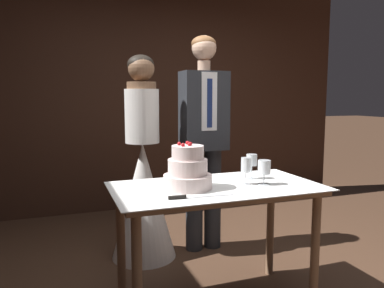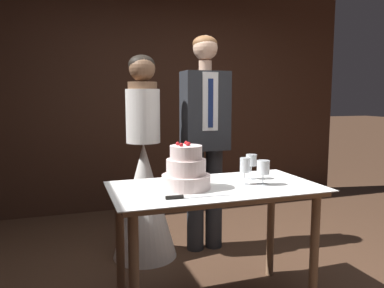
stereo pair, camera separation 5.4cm
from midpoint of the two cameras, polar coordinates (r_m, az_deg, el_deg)
wall_back at (r=4.66m, az=-5.97°, el=7.77°), size 5.05×0.12×2.82m
cake_table at (r=2.41m, az=3.05°, el=-8.88°), size 1.31×0.71×0.80m
tiered_cake at (r=2.29m, az=-1.35°, el=-4.11°), size 0.30×0.30×0.29m
cake_knife at (r=2.09m, az=-1.29°, el=-8.05°), size 0.38×0.04×0.02m
wine_glass_near at (r=2.41m, az=7.59°, el=-3.39°), size 0.06×0.06×0.17m
wine_glass_middle at (r=2.43m, az=10.30°, el=-3.67°), size 0.08×0.08×0.16m
wine_glass_far at (r=2.58m, az=8.49°, el=-2.55°), size 0.07×0.07×0.17m
bride at (r=3.18m, az=-7.95°, el=-6.14°), size 0.54×0.54×1.70m
groom at (r=3.27m, az=1.33°, el=1.76°), size 0.39×0.25×1.88m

